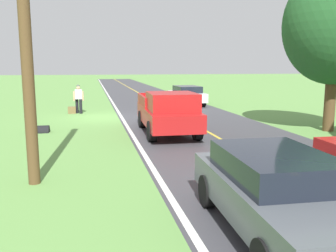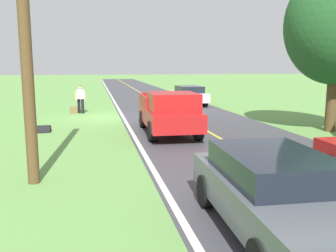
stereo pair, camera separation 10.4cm
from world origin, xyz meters
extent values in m
plane|color=#609347|center=(0.00, 0.00, 0.00)|extent=(200.00, 200.00, 0.00)
cube|color=#3D3D42|center=(-4.32, 0.00, 0.00)|extent=(7.02, 120.00, 0.00)
cube|color=silver|center=(-0.99, 0.00, 0.01)|extent=(0.16, 117.60, 0.00)
cube|color=gold|center=(-4.32, 0.00, 0.01)|extent=(0.14, 117.60, 0.00)
cylinder|color=black|center=(1.30, -1.92, 0.44)|extent=(0.18, 0.18, 0.88)
cylinder|color=black|center=(1.52, -2.15, 0.44)|extent=(0.18, 0.18, 0.88)
cube|color=white|center=(1.41, -2.03, 1.17)|extent=(0.41, 0.27, 0.58)
sphere|color=tan|center=(1.41, -2.03, 1.57)|extent=(0.23, 0.23, 0.23)
sphere|color=#4C564C|center=(1.41, -2.03, 1.65)|extent=(0.20, 0.20, 0.20)
cube|color=#234C2D|center=(1.41, -2.23, 1.20)|extent=(0.32, 0.21, 0.44)
cylinder|color=tan|center=(1.15, -2.02, 1.06)|extent=(0.10, 0.10, 0.58)
cylinder|color=tan|center=(1.67, -2.01, 1.06)|extent=(0.10, 0.10, 0.58)
cube|color=brown|center=(1.83, -1.97, 0.22)|extent=(0.46, 0.21, 0.43)
cube|color=#B21919|center=(-2.51, 5.41, 0.75)|extent=(2.15, 5.45, 0.70)
cube|color=#B21919|center=(-2.48, 6.59, 1.46)|extent=(1.90, 2.21, 0.72)
cube|color=black|center=(-2.48, 6.59, 1.53)|extent=(1.72, 1.34, 0.43)
cube|color=#B21919|center=(-3.48, 4.35, 1.33)|extent=(0.18, 3.03, 0.45)
cube|color=#B21919|center=(-1.60, 4.30, 1.33)|extent=(0.18, 3.03, 0.45)
cube|color=#B21919|center=(-2.58, 2.81, 1.33)|extent=(1.84, 0.15, 0.45)
cylinder|color=black|center=(-3.36, 7.18, 0.40)|extent=(0.32, 0.81, 0.80)
cylinder|color=black|center=(-1.56, 7.13, 0.40)|extent=(0.32, 0.81, 0.80)
cylinder|color=black|center=(-3.45, 3.88, 0.40)|extent=(0.32, 0.81, 0.80)
cylinder|color=black|center=(-1.65, 3.83, 0.40)|extent=(0.32, 0.81, 0.80)
cylinder|color=brown|center=(-9.65, 6.45, 1.36)|extent=(0.47, 0.47, 2.71)
cube|color=silver|center=(-6.25, -5.37, 0.64)|extent=(1.97, 4.45, 0.62)
cube|color=black|center=(-6.25, -5.17, 1.18)|extent=(1.69, 2.42, 0.46)
cylinder|color=black|center=(-5.36, -6.75, 0.33)|extent=(0.26, 0.67, 0.66)
cylinder|color=black|center=(-7.05, -6.79, 0.33)|extent=(0.26, 0.67, 0.66)
cylinder|color=black|center=(-5.44, -3.95, 0.33)|extent=(0.26, 0.67, 0.66)
cylinder|color=black|center=(-7.13, -3.99, 0.33)|extent=(0.26, 0.67, 0.66)
cylinder|color=black|center=(-5.30, 12.68, 0.33)|extent=(0.26, 0.67, 0.66)
cube|color=#4C5156|center=(-2.42, 15.16, 0.64)|extent=(2.01, 4.47, 0.62)
cube|color=black|center=(-2.43, 14.96, 1.18)|extent=(1.72, 2.44, 0.46)
cylinder|color=black|center=(-3.32, 13.80, 0.33)|extent=(0.26, 0.67, 0.66)
cylinder|color=black|center=(-1.63, 13.73, 0.33)|extent=(0.26, 0.67, 0.66)
cylinder|color=brown|center=(2.09, 11.43, 4.00)|extent=(0.28, 0.28, 8.00)
cylinder|color=black|center=(2.90, 4.18, 0.00)|extent=(0.80, 0.60, 0.60)
camera|label=1|loc=(0.65, 20.51, 2.87)|focal=38.67mm
camera|label=2|loc=(0.54, 20.53, 2.87)|focal=38.67mm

